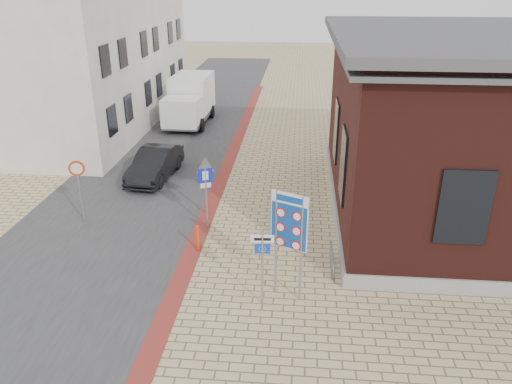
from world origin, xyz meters
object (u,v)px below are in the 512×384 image
at_px(sedan, 155,164).
at_px(essen_sign, 262,256).
at_px(box_truck, 190,100).
at_px(border_sign, 289,223).
at_px(bollard, 198,238).
at_px(parking_sign, 206,187).

height_order(sedan, essen_sign, essen_sign).
bearing_deg(sedan, essen_sign, -53.67).
bearing_deg(box_truck, border_sign, -68.41).
distance_m(sedan, bollard, 7.11).
xyz_separation_m(box_truck, parking_sign, (3.56, -13.85, 0.15)).
distance_m(sedan, box_truck, 9.26).
xyz_separation_m(box_truck, bollard, (3.56, -15.55, -1.01)).
relative_size(border_sign, parking_sign, 1.35).
distance_m(essen_sign, bollard, 3.81).
bearing_deg(bollard, sedan, 117.05).
bearing_deg(parking_sign, box_truck, 80.24).
bearing_deg(border_sign, box_truck, 135.18).
relative_size(sedan, essen_sign, 1.78).
xyz_separation_m(sedan, bollard, (3.23, -6.33, -0.21)).
bearing_deg(border_sign, bollard, 168.04).
bearing_deg(parking_sign, essen_sign, -86.06).
height_order(essen_sign, bollard, essen_sign).
distance_m(box_truck, parking_sign, 14.30).
bearing_deg(sedan, box_truck, 96.69).
bearing_deg(bollard, box_truck, 102.91).
xyz_separation_m(sedan, border_sign, (6.32, -8.63, 1.66)).
bearing_deg(box_truck, sedan, -86.77).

